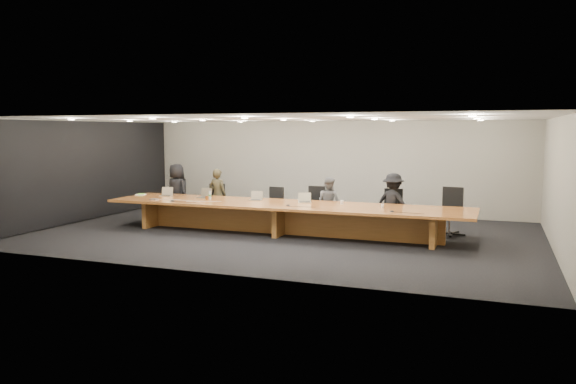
% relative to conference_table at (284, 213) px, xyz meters
% --- Properties ---
extents(ground, '(12.00, 12.00, 0.00)m').
position_rel_conference_table_xyz_m(ground, '(0.00, 0.00, -0.52)').
color(ground, black).
rests_on(ground, ground).
extents(back_wall, '(12.00, 0.02, 2.80)m').
position_rel_conference_table_xyz_m(back_wall, '(0.00, 4.00, 0.88)').
color(back_wall, '#B6B1A6').
rests_on(back_wall, ground).
extents(left_wall_panel, '(0.08, 7.84, 2.74)m').
position_rel_conference_table_xyz_m(left_wall_panel, '(-5.94, 0.00, 0.85)').
color(left_wall_panel, black).
rests_on(left_wall_panel, ground).
extents(conference_table, '(9.00, 1.80, 0.75)m').
position_rel_conference_table_xyz_m(conference_table, '(0.00, 0.00, 0.00)').
color(conference_table, brown).
rests_on(conference_table, ground).
extents(chair_far_left, '(0.63, 0.63, 1.15)m').
position_rel_conference_table_xyz_m(chair_far_left, '(-3.86, 1.23, 0.05)').
color(chair_far_left, black).
rests_on(chair_far_left, ground).
extents(chair_left, '(0.67, 0.67, 1.04)m').
position_rel_conference_table_xyz_m(chair_left, '(-2.50, 1.23, 0.00)').
color(chair_left, black).
rests_on(chair_left, ground).
extents(chair_mid_left, '(0.59, 0.59, 1.02)m').
position_rel_conference_table_xyz_m(chair_mid_left, '(-0.76, 1.17, -0.01)').
color(chair_mid_left, black).
rests_on(chair_mid_left, ground).
extents(chair_mid_right, '(0.58, 0.58, 1.08)m').
position_rel_conference_table_xyz_m(chair_mid_right, '(0.38, 1.21, 0.02)').
color(chair_mid_right, black).
rests_on(chair_mid_right, ground).
extents(chair_right, '(0.59, 0.59, 1.09)m').
position_rel_conference_table_xyz_m(chair_right, '(2.43, 1.18, 0.03)').
color(chair_right, black).
rests_on(chair_right, ground).
extents(chair_far_right, '(0.70, 0.70, 1.18)m').
position_rel_conference_table_xyz_m(chair_far_right, '(3.81, 1.21, 0.07)').
color(chair_far_right, black).
rests_on(chair_far_right, ground).
extents(person_a, '(0.89, 0.71, 1.58)m').
position_rel_conference_table_xyz_m(person_a, '(-3.74, 1.19, 0.27)').
color(person_a, black).
rests_on(person_a, ground).
extents(person_b, '(0.56, 0.39, 1.46)m').
position_rel_conference_table_xyz_m(person_b, '(-2.45, 1.22, 0.21)').
color(person_b, '#2F2A1A').
rests_on(person_b, ground).
extents(person_c, '(0.78, 0.69, 1.32)m').
position_rel_conference_table_xyz_m(person_c, '(0.78, 1.23, 0.14)').
color(person_c, '#5D5D5F').
rests_on(person_c, ground).
extents(person_d, '(1.08, 0.83, 1.47)m').
position_rel_conference_table_xyz_m(person_d, '(2.46, 1.13, 0.22)').
color(person_d, black).
rests_on(person_d, ground).
extents(laptop_a, '(0.35, 0.28, 0.25)m').
position_rel_conference_table_xyz_m(laptop_a, '(-3.56, 0.34, 0.35)').
color(laptop_a, '#C4B395').
rests_on(laptop_a, conference_table).
extents(laptop_b, '(0.38, 0.31, 0.27)m').
position_rel_conference_table_xyz_m(laptop_b, '(-2.37, 0.28, 0.36)').
color(laptop_b, tan).
rests_on(laptop_b, conference_table).
extents(laptop_c, '(0.33, 0.26, 0.24)m').
position_rel_conference_table_xyz_m(laptop_c, '(-0.89, 0.32, 0.35)').
color(laptop_c, '#B9AA8D').
rests_on(laptop_c, conference_table).
extents(laptop_d, '(0.38, 0.33, 0.25)m').
position_rel_conference_table_xyz_m(laptop_d, '(0.43, 0.32, 0.35)').
color(laptop_d, '#B9AD8D').
rests_on(laptop_d, conference_table).
extents(water_bottle, '(0.07, 0.07, 0.20)m').
position_rel_conference_table_xyz_m(water_bottle, '(-2.08, 0.10, 0.33)').
color(water_bottle, '#B1C1BC').
rests_on(water_bottle, conference_table).
extents(amber_mug, '(0.10, 0.10, 0.11)m').
position_rel_conference_table_xyz_m(amber_mug, '(-2.06, -0.08, 0.28)').
color(amber_mug, brown).
rests_on(amber_mug, conference_table).
extents(paper_cup_near, '(0.10, 0.10, 0.09)m').
position_rel_conference_table_xyz_m(paper_cup_near, '(1.36, 0.36, 0.28)').
color(paper_cup_near, white).
rests_on(paper_cup_near, conference_table).
extents(paper_cup_far, '(0.08, 0.08, 0.08)m').
position_rel_conference_table_xyz_m(paper_cup_far, '(2.39, 0.12, 0.27)').
color(paper_cup_far, white).
rests_on(paper_cup_far, conference_table).
extents(notepad, '(0.32, 0.29, 0.02)m').
position_rel_conference_table_xyz_m(notepad, '(-4.35, 0.31, 0.24)').
color(notepad, white).
rests_on(notepad, conference_table).
extents(lime_gadget, '(0.18, 0.14, 0.03)m').
position_rel_conference_table_xyz_m(lime_gadget, '(-4.33, 0.32, 0.26)').
color(lime_gadget, '#6BD137').
rests_on(lime_gadget, notepad).
extents(av_box, '(0.21, 0.16, 0.03)m').
position_rel_conference_table_xyz_m(av_box, '(-3.36, -0.50, 0.24)').
color(av_box, '#A8A8AC').
rests_on(av_box, conference_table).
extents(mic_left, '(0.15, 0.15, 0.03)m').
position_rel_conference_table_xyz_m(mic_left, '(-2.77, -0.58, 0.25)').
color(mic_left, black).
rests_on(mic_left, conference_table).
extents(mic_center, '(0.15, 0.15, 0.03)m').
position_rel_conference_table_xyz_m(mic_center, '(0.25, -0.36, 0.24)').
color(mic_center, black).
rests_on(mic_center, conference_table).
extents(mic_right, '(0.13, 0.13, 0.03)m').
position_rel_conference_table_xyz_m(mic_right, '(2.72, -0.49, 0.24)').
color(mic_right, black).
rests_on(mic_right, conference_table).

